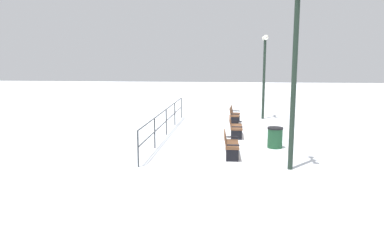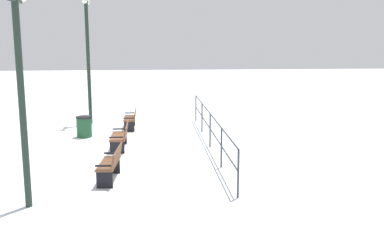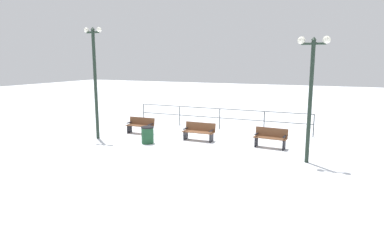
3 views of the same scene
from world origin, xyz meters
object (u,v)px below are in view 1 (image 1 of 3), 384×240
at_px(trash_bin, 275,137).
at_px(lamppost_middle, 264,65).
at_px(bench_second, 235,126).
at_px(lamppost_near, 295,63).
at_px(bench_third, 234,115).
at_px(bench_nearest, 230,144).

bearing_deg(trash_bin, lamppost_middle, 88.84).
bearing_deg(bench_second, lamppost_near, -70.67).
bearing_deg(lamppost_near, trash_bin, 92.96).
bearing_deg(bench_third, bench_nearest, -87.67).
bearing_deg(trash_bin, bench_second, 127.61).
distance_m(bench_third, lamppost_near, 8.68).
bearing_deg(bench_third, bench_second, -86.15).
xyz_separation_m(bench_nearest, bench_third, (0.20, 6.78, 0.02)).
relative_size(bench_second, bench_third, 1.05).
relative_size(bench_nearest, trash_bin, 1.90).
xyz_separation_m(bench_second, bench_third, (0.01, 3.39, 0.02)).
bearing_deg(bench_nearest, bench_second, 85.73).
bearing_deg(bench_nearest, lamppost_middle, 76.70).
distance_m(bench_nearest, bench_third, 6.78).
relative_size(lamppost_middle, trash_bin, 5.90).
height_order(bench_nearest, lamppost_near, lamppost_near).
xyz_separation_m(bench_second, lamppost_near, (1.64, -4.68, 2.76)).
xyz_separation_m(bench_third, lamppost_middle, (1.63, 1.67, 2.57)).
bearing_deg(lamppost_near, bench_second, 109.28).
bearing_deg(lamppost_near, lamppost_middle, 90.00).
distance_m(bench_nearest, lamppost_middle, 9.02).
bearing_deg(bench_second, lamppost_middle, 72.10).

